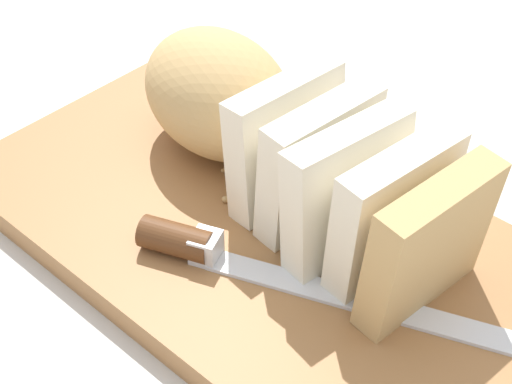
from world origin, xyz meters
name	(u,v)px	position (x,y,z in m)	size (l,w,h in m)	color
ground_plane	(256,243)	(0.00, 0.00, 0.00)	(3.00, 3.00, 0.00)	beige
cutting_board	(256,232)	(0.00, 0.00, 0.01)	(0.47, 0.26, 0.02)	#9E6B3D
bread_loaf	(273,133)	(-0.02, 0.04, 0.08)	(0.33, 0.15, 0.11)	tan
bread_knife	(228,256)	(0.02, -0.05, 0.03)	(0.28, 0.13, 0.02)	silver
crumb_near_knife	(223,170)	(-0.06, 0.03, 0.03)	(0.00, 0.00, 0.00)	tan
crumb_near_loaf	(306,166)	(-0.01, 0.08, 0.03)	(0.01, 0.01, 0.01)	tan
crumb_stray_left	(287,257)	(0.04, -0.01, 0.03)	(0.00, 0.00, 0.00)	tan
crumb_stray_right	(225,200)	(-0.03, 0.00, 0.03)	(0.01, 0.01, 0.01)	tan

